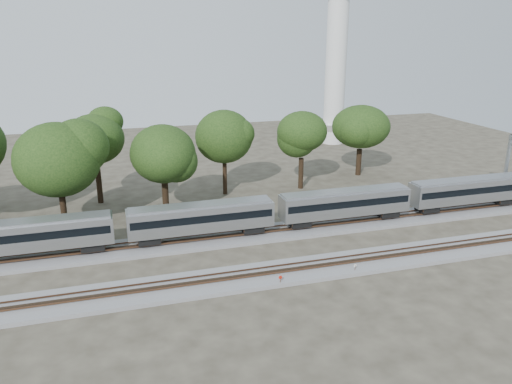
{
  "coord_description": "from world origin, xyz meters",
  "views": [
    {
      "loc": [
        -10.25,
        -45.34,
        22.59
      ],
      "look_at": [
        4.72,
        5.0,
        5.7
      ],
      "focal_mm": 35.0,
      "sensor_mm": 36.0,
      "label": 1
    }
  ],
  "objects": [
    {
      "name": "track_far",
      "position": [
        0.0,
        6.0,
        0.21
      ],
      "size": [
        160.0,
        5.0,
        0.73
      ],
      "color": "slate",
      "rests_on": "ground"
    },
    {
      "name": "track_near",
      "position": [
        0.0,
        -4.0,
        0.21
      ],
      "size": [
        160.0,
        5.0,
        0.73
      ],
      "color": "slate",
      "rests_on": "ground"
    },
    {
      "name": "tree_3",
      "position": [
        -12.25,
        23.61,
        8.95
      ],
      "size": [
        9.11,
        9.11,
        12.85
      ],
      "color": "black",
      "rests_on": "ground"
    },
    {
      "name": "tree_2",
      "position": [
        -16.25,
        14.15,
        8.64
      ],
      "size": [
        8.8,
        8.8,
        12.41
      ],
      "color": "black",
      "rests_on": "ground"
    },
    {
      "name": "train",
      "position": [
        7.58,
        6.0,
        3.03
      ],
      "size": [
        101.82,
        2.9,
        4.27
      ],
      "color": "#A9ABB0",
      "rests_on": "ground"
    },
    {
      "name": "switch_stand_white",
      "position": [
        11.6,
        -5.85,
        0.66
      ],
      "size": [
        0.33,
        0.08,
        1.03
      ],
      "rotation": [
        0.0,
        0.0,
        0.16
      ],
      "color": "#512D19",
      "rests_on": "ground"
    },
    {
      "name": "tree_5",
      "position": [
        5.2,
        22.45,
        8.48
      ],
      "size": [
        8.64,
        8.64,
        12.18
      ],
      "color": "black",
      "rests_on": "ground"
    },
    {
      "name": "switch_stand_red",
      "position": [
        3.77,
        -6.14,
        0.68
      ],
      "size": [
        0.34,
        0.07,
        1.07
      ],
      "rotation": [
        0.0,
        0.0,
        -0.1
      ],
      "color": "#512D19",
      "rests_on": "ground"
    },
    {
      "name": "ground",
      "position": [
        0.0,
        0.0,
        0.0
      ],
      "size": [
        160.0,
        160.0,
        0.0
      ],
      "primitive_type": "plane",
      "color": "#383328",
      "rests_on": "ground"
    },
    {
      "name": "tree_6",
      "position": [
        16.81,
        21.92,
        8.68
      ],
      "size": [
        8.84,
        8.84,
        12.46
      ],
      "color": "black",
      "rests_on": "ground"
    },
    {
      "name": "tree_7",
      "position": [
        28.66,
        26.14,
        8.04
      ],
      "size": [
        8.19,
        8.19,
        11.54
      ],
      "color": "black",
      "rests_on": "ground"
    },
    {
      "name": "tree_4",
      "position": [
        -4.09,
        16.11,
        8.11
      ],
      "size": [
        8.26,
        8.26,
        11.65
      ],
      "color": "black",
      "rests_on": "ground"
    },
    {
      "name": "switch_lever",
      "position": [
        4.51,
        -5.21,
        0.15
      ],
      "size": [
        0.58,
        0.46,
        0.3
      ],
      "primitive_type": "cube",
      "rotation": [
        0.0,
        0.0,
        0.38
      ],
      "color": "#512D19",
      "rests_on": "ground"
    }
  ]
}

